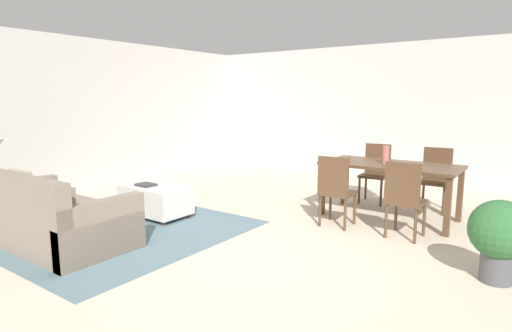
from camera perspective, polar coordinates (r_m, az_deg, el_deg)
name	(u,v)px	position (r m, az deg, el deg)	size (l,w,h in m)	color
ground_plane	(254,256)	(4.49, -0.24, -12.15)	(10.80, 10.80, 0.00)	beige
wall_back	(405,113)	(8.73, 19.63, 6.83)	(9.00, 0.12, 2.70)	beige
wall_left	(60,115)	(7.97, -25.17, 6.31)	(0.12, 11.00, 2.70)	beige
area_rug	(112,228)	(5.70, -19.10, -7.94)	(3.00, 2.80, 0.01)	slate
couch	(51,219)	(5.30, -26.18, -6.49)	(1.91, 0.99, 0.86)	gray
ottoman_table	(155,199)	(6.00, -13.57, -4.41)	(0.96, 0.57, 0.44)	silver
dining_table	(390,170)	(5.96, 17.84, -0.54)	(1.77, 0.87, 0.76)	#513823
dining_chair_near_left	(336,187)	(5.40, 10.82, -2.87)	(0.42, 0.42, 0.92)	#513823
dining_chair_near_right	(404,196)	(5.14, 19.59, -3.84)	(0.41, 0.41, 0.92)	#513823
dining_chair_far_left	(376,169)	(6.88, 16.02, -0.46)	(0.43, 0.43, 0.92)	#513823
dining_chair_far_right	(436,175)	(6.65, 23.31, -1.19)	(0.42, 0.42, 0.92)	#513823
vase_centerpiece	(386,155)	(5.91, 17.29, 1.48)	(0.09, 0.09, 0.24)	#B26659
book_on_ottoman	(146,185)	(5.98, -14.79, -2.49)	(0.26, 0.20, 0.03)	#333338
potted_plant	(500,234)	(4.33, 30.31, -8.05)	(0.53, 0.53, 0.75)	#4C4C51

